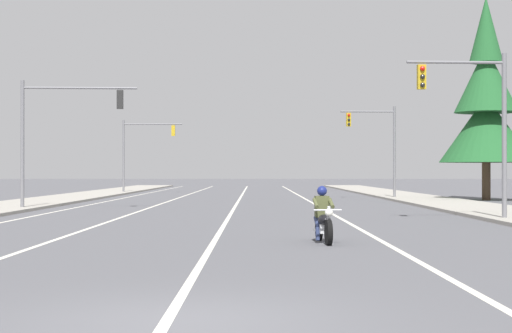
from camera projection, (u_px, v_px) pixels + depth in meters
name	position (u px, v px, depth m)	size (l,w,h in m)	color
ground_plane	(175.00, 320.00, 10.42)	(400.00, 400.00, 0.00)	#515156
lane_stripe_center	(236.00, 199.00, 55.42)	(0.16, 100.00, 0.01)	beige
lane_stripe_left	(171.00, 199.00, 55.41)	(0.16, 100.00, 0.01)	beige
lane_stripe_right	(303.00, 199.00, 55.44)	(0.16, 100.00, 0.01)	beige
lane_stripe_far_left	(114.00, 199.00, 55.39)	(0.16, 100.00, 0.01)	beige
sidewalk_kerb_right	(431.00, 201.00, 50.47)	(4.40, 110.00, 0.14)	#9E998E
sidewalk_kerb_left	(42.00, 201.00, 50.38)	(4.40, 110.00, 0.14)	#9E998E
motorcycle_with_rider	(320.00, 220.00, 21.79)	(0.70, 2.19, 1.46)	black
traffic_signal_near_right	(474.00, 112.00, 31.15)	(3.72, 0.51, 6.20)	slate
traffic_signal_near_left	(53.00, 123.00, 40.54)	(5.54, 0.58, 6.20)	slate
traffic_signal_mid_right	(376.00, 139.00, 56.67)	(3.73, 0.47, 6.20)	slate
traffic_signal_mid_left	(138.00, 145.00, 71.63)	(5.06, 0.37, 6.20)	slate
conifer_tree_right_verge_far	(483.00, 107.00, 53.95)	(5.92, 5.92, 13.02)	#4C3828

